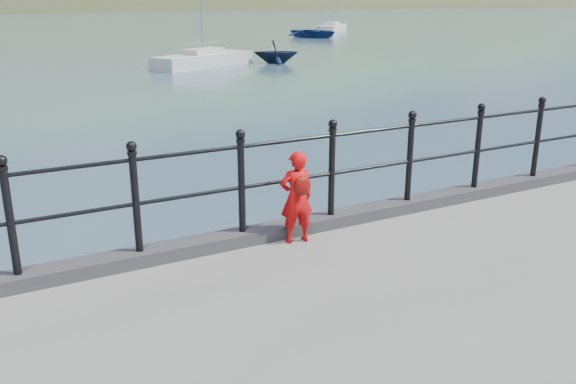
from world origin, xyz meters
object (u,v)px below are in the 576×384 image
launch_blue (314,32)px  sailboat_near (204,61)px  railing (288,168)px  launch_navy (276,52)px  child (297,197)px  sailboat_far (332,28)px

launch_blue → sailboat_near: (-18.30, -18.74, -0.18)m
railing → sailboat_near: 27.99m
launch_blue → sailboat_near: bearing=-152.5°
launch_navy → railing: bearing=178.4°
railing → child: 0.38m
railing → sailboat_near: size_ratio=2.07×
railing → child: size_ratio=16.72×
railing → sailboat_far: (34.80, 54.14, -1.48)m
sailboat_far → launch_blue: bearing=-175.0°
railing → launch_blue: railing is taller
launch_navy → sailboat_near: sailboat_near is taller
child → launch_navy: 29.64m
sailboat_far → child: bearing=-167.4°
child → sailboat_near: bearing=-101.2°
railing → sailboat_near: sailboat_near is taller
launch_navy → sailboat_far: bearing=-12.1°
railing → sailboat_near: (8.96, 26.48, -1.48)m
launch_navy → sailboat_far: 35.25m
railing → launch_blue: bearing=58.9°
launch_blue → railing: bearing=-139.3°
railing → sailboat_near: bearing=71.3°
launch_navy → sailboat_far: size_ratio=0.25×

